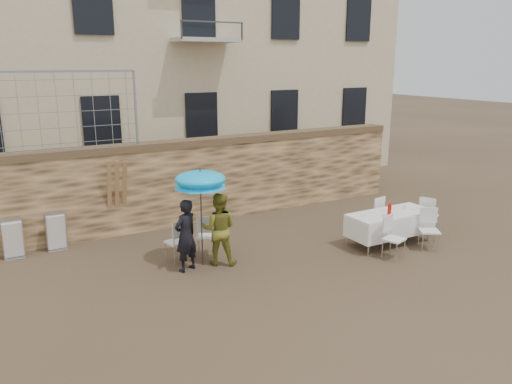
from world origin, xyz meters
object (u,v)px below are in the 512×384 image
man_suit (186,236)px  banquet_table (391,214)px  soda_bottle (389,210)px  table_chair_front_right (430,230)px  umbrella (200,182)px  couple_chair_left (177,240)px  table_chair_side (428,215)px  chair_stack_right (55,229)px  chair_stack_left (12,236)px  couple_chair_right (207,235)px  table_chair_back (373,214)px  woman_dress (219,229)px  table_chair_front_left (394,238)px

man_suit → banquet_table: (4.80, -0.88, -0.03)m
soda_bottle → table_chair_front_right: soda_bottle is taller
umbrella → couple_chair_left: size_ratio=2.01×
man_suit → table_chair_side: man_suit is taller
table_chair_front_right → chair_stack_right: 8.62m
table_chair_side → chair_stack_left: (-9.27, 3.45, -0.02)m
couple_chair_right → table_chair_side: same height
couple_chair_left → table_chair_front_right: (5.30, -2.18, 0.00)m
couple_chair_right → table_chair_front_right: size_ratio=1.00×
umbrella → chair_stack_right: (-2.57, 2.57, -1.36)m
umbrella → couple_chair_right: (0.30, 0.45, -1.34)m
couple_chair_left → couple_chair_right: 0.70m
banquet_table → chair_stack_left: chair_stack_left is taller
table_chair_side → chair_stack_left: bearing=42.7°
man_suit → table_chair_back: (5.00, -0.08, -0.28)m
soda_bottle → banquet_table: bearing=36.9°
man_suit → woman_dress: (0.75, 0.00, 0.02)m
banquet_table → table_chair_side: table_chair_side is taller
table_chair_front_left → table_chair_back: same height
couple_chair_left → couple_chair_right: same height
man_suit → umbrella: 1.13m
umbrella → chair_stack_left: 4.53m
table_chair_front_left → table_chair_front_right: 1.10m
man_suit → table_chair_front_right: 5.55m
man_suit → woman_dress: woman_dress is taller
banquet_table → table_chair_back: 0.86m
table_chair_front_left → table_chair_front_right: (1.10, 0.00, 0.00)m
banquet_table → chair_stack_left: bearing=155.7°
soda_bottle → table_chair_side: 1.67m
soda_bottle → table_chair_front_left: bearing=-123.7°
couple_chair_right → table_chair_front_left: size_ratio=1.00×
table_chair_back → couple_chair_right: bearing=-17.5°
woman_dress → table_chair_back: bearing=-149.2°
woman_dress → chair_stack_left: (-3.82, 2.67, -0.32)m
woman_dress → banquet_table: 4.15m
woman_dress → chair_stack_left: woman_dress is taller
table_chair_back → chair_stack_right: bearing=-30.1°
couple_chair_left → umbrella: bearing=119.6°
man_suit → table_chair_side: 6.26m
table_chair_side → table_chair_back: bearing=32.9°
man_suit → table_chair_front_left: man_suit is taller
umbrella → couple_chair_left: (-0.40, 0.45, -1.34)m
table_chair_front_right → soda_bottle: bearing=172.0°
woman_dress → table_chair_front_right: size_ratio=1.63×
soda_bottle → chair_stack_right: 7.73m
umbrella → couple_chair_left: bearing=131.6°
chair_stack_left → soda_bottle: bearing=-25.8°
table_chair_back → umbrella: bearing=-11.4°
woman_dress → couple_chair_left: woman_dress is taller
banquet_table → soda_bottle: size_ratio=8.08×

